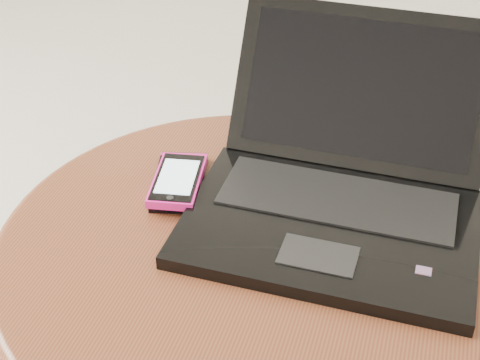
% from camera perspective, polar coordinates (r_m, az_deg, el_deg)
% --- Properties ---
extents(table, '(0.60, 0.60, 0.47)m').
position_cam_1_polar(table, '(0.91, 0.42, -9.61)').
color(table, brown).
rests_on(table, ground).
extents(laptop, '(0.34, 0.35, 0.20)m').
position_cam_1_polar(laptop, '(0.87, 7.89, -0.39)').
color(laptop, black).
rests_on(laptop, table).
extents(phone_black, '(0.09, 0.13, 0.01)m').
position_cam_1_polar(phone_black, '(0.93, -4.83, -0.12)').
color(phone_black, black).
rests_on(phone_black, table).
extents(phone_pink, '(0.08, 0.12, 0.01)m').
position_cam_1_polar(phone_pink, '(0.91, -5.00, -0.04)').
color(phone_pink, '#FF209A').
rests_on(phone_pink, phone_black).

